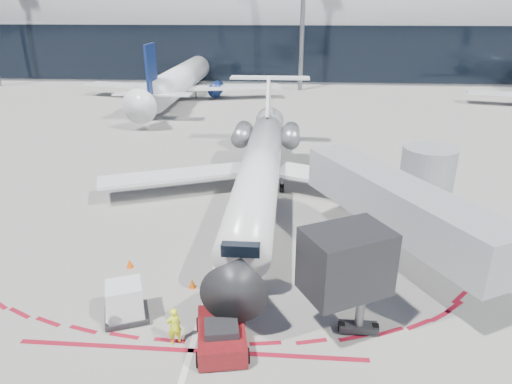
# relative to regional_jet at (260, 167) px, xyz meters

# --- Properties ---
(ground) EXTENTS (260.00, 260.00, 0.00)m
(ground) POSITION_rel_regional_jet_xyz_m (-1.69, -3.96, -2.37)
(ground) COLOR slate
(ground) RESTS_ON ground
(apron_centerline) EXTENTS (0.25, 40.00, 0.01)m
(apron_centerline) POSITION_rel_regional_jet_xyz_m (-1.69, -1.96, -2.36)
(apron_centerline) COLOR silver
(apron_centerline) RESTS_ON ground
(apron_stop_bar) EXTENTS (14.00, 0.25, 0.01)m
(apron_stop_bar) POSITION_rel_regional_jet_xyz_m (-1.69, -15.46, -2.36)
(apron_stop_bar) COLOR maroon
(apron_stop_bar) RESTS_ON ground
(terminal_building) EXTENTS (150.00, 24.15, 24.00)m
(terminal_building) POSITION_rel_regional_jet_xyz_m (-1.69, 61.02, 6.15)
(terminal_building) COLOR gray
(terminal_building) RESTS_ON ground
(jet_bridge) EXTENTS (10.03, 15.20, 4.90)m
(jet_bridge) POSITION_rel_regional_jet_xyz_m (8.10, -6.97, 0.64)
(jet_bridge) COLOR #93959B
(jet_bridge) RESTS_ON ground
(light_mast_centre) EXTENTS (0.70, 0.70, 25.00)m
(light_mast_centre) POSITION_rel_regional_jet_xyz_m (3.31, 44.04, 10.13)
(light_mast_centre) COLOR slate
(light_mast_centre) RESTS_ON ground
(regional_jet) EXTENTS (22.95, 28.30, 7.09)m
(regional_jet) POSITION_rel_regional_jet_xyz_m (0.00, 0.00, 0.00)
(regional_jet) COLOR silver
(regional_jet) RESTS_ON ground
(pushback_tug) EXTENTS (2.48, 4.83, 1.23)m
(pushback_tug) POSITION_rel_regional_jet_xyz_m (-0.50, -15.08, -1.82)
(pushback_tug) COLOR #570C0C
(pushback_tug) RESTS_ON ground
(ramp_worker) EXTENTS (0.73, 0.68, 1.67)m
(ramp_worker) POSITION_rel_regional_jet_xyz_m (-2.40, -15.05, -1.53)
(ramp_worker) COLOR #E4FF1A
(ramp_worker) RESTS_ON ground
(uld_container) EXTENTS (2.28, 2.12, 1.72)m
(uld_container) POSITION_rel_regional_jet_xyz_m (-4.87, -13.68, -1.51)
(uld_container) COLOR black
(uld_container) RESTS_ON ground
(safety_cone_left) EXTENTS (0.35, 0.35, 0.49)m
(safety_cone_left) POSITION_rel_regional_jet_xyz_m (-6.13, -9.61, -2.12)
(safety_cone_left) COLOR #EA5004
(safety_cone_left) RESTS_ON ground
(safety_cone_right) EXTENTS (0.34, 0.34, 0.48)m
(safety_cone_right) POSITION_rel_regional_jet_xyz_m (-2.51, -11.17, -2.13)
(safety_cone_right) COLOR #EA5004
(safety_cone_right) RESTS_ON ground
(bg_airliner_0) EXTENTS (33.42, 35.38, 10.81)m
(bg_airliner_0) POSITION_rel_regional_jet_xyz_m (-13.85, 36.41, 3.04)
(bg_airliner_0) COLOR silver
(bg_airliner_0) RESTS_ON ground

